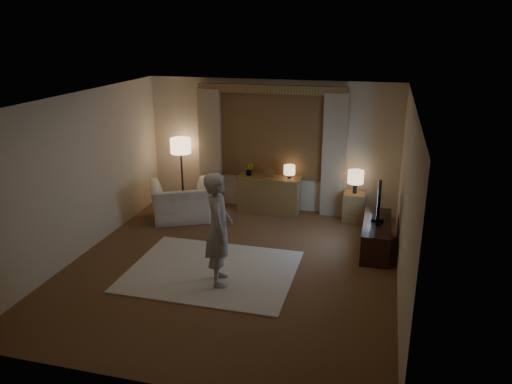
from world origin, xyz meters
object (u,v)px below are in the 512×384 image
(side_table, at_px, (354,207))
(person, at_px, (219,229))
(sideboard, at_px, (269,195))
(armchair, at_px, (181,202))
(tv_stand, at_px, (376,236))

(side_table, relative_size, person, 0.34)
(sideboard, bearing_deg, person, -90.58)
(person, bearing_deg, sideboard, -18.46)
(armchair, distance_m, person, 2.70)
(side_table, relative_size, tv_stand, 0.40)
(tv_stand, bearing_deg, sideboard, 149.13)
(side_table, xyz_separation_m, person, (-1.70, -2.96, 0.57))
(sideboard, xyz_separation_m, person, (-0.03, -3.01, 0.50))
(sideboard, xyz_separation_m, armchair, (-1.54, -0.82, 0.01))
(sideboard, xyz_separation_m, tv_stand, (2.13, -1.27, -0.10))
(armchair, xyz_separation_m, person, (1.51, -2.19, 0.49))
(armchair, height_order, person, person)
(person, bearing_deg, tv_stand, -69.09)
(person, bearing_deg, side_table, -47.79)
(side_table, height_order, person, person)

